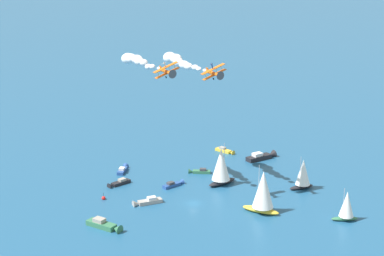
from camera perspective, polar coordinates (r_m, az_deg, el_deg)
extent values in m
plane|color=#1E517A|center=(181.06, 0.14, -6.60)|extent=(2000.00, 2000.00, 0.00)
cube|color=#23478C|center=(204.75, -6.10, -3.73)|extent=(6.10, 4.85, 0.96)
cone|color=#23478C|center=(208.08, -5.84, -3.38)|extent=(2.33, 2.45, 1.92)
cube|color=silver|center=(204.05, -6.14, -3.55)|extent=(2.60, 2.43, 0.72)
cube|color=#33704C|center=(202.92, 0.84, -3.84)|extent=(4.69, 5.45, 0.88)
cone|color=#33704C|center=(203.16, -0.10, -3.81)|extent=(2.25, 2.18, 1.76)
cube|color=#38383D|center=(202.62, 0.96, -3.64)|extent=(2.27, 2.38, 0.66)
cube|color=black|center=(215.63, 5.85, -2.59)|extent=(9.27, 5.00, 1.42)
cone|color=black|center=(218.94, 6.94, -2.33)|extent=(2.91, 3.32, 2.83)
cube|color=silver|center=(214.82, 5.72, -2.31)|extent=(3.57, 2.98, 1.06)
ellipsoid|color=#33704C|center=(175.40, 13.15, -7.70)|extent=(6.30, 6.30, 0.97)
cylinder|color=#B2B2B7|center=(173.48, 13.08, -6.35)|extent=(0.14, 0.14, 8.01)
cone|color=white|center=(173.88, 13.35, -6.46)|extent=(5.42, 5.42, 6.81)
cube|color=#33704C|center=(168.70, -7.91, -8.35)|extent=(3.87, 8.46, 1.30)
cone|color=#33704C|center=(165.78, -6.57, -8.77)|extent=(2.91, 2.47, 2.61)
cube|color=gray|center=(168.59, -8.09, -7.95)|extent=(2.51, 3.15, 0.98)
ellipsoid|color=black|center=(193.55, 9.50, -5.09)|extent=(7.93, 5.26, 1.08)
cylinder|color=#B2B2B7|center=(191.47, 9.43, -3.73)|extent=(0.14, 0.14, 8.91)
cone|color=white|center=(192.13, 9.67, -3.81)|extent=(5.67, 5.67, 7.57)
ellipsoid|color=black|center=(194.29, 2.64, -4.73)|extent=(10.15, 4.42, 1.38)
cylinder|color=#B2B2B7|center=(192.53, 2.83, -2.93)|extent=(0.14, 0.14, 11.30)
cone|color=white|center=(191.96, 2.55, -3.16)|extent=(6.26, 6.26, 9.60)
cube|color=gold|center=(222.47, 2.75, -1.97)|extent=(1.92, 5.87, 0.94)
cone|color=gold|center=(220.39, 3.48, -2.17)|extent=(1.89, 1.51, 1.87)
cube|color=gray|center=(222.47, 2.67, -1.75)|extent=(1.51, 2.06, 0.70)
cube|color=black|center=(195.33, -6.22, -4.76)|extent=(6.13, 2.50, 0.96)
cone|color=black|center=(193.34, -7.09, -5.03)|extent=(1.71, 2.05, 1.91)
cube|color=gray|center=(195.27, -6.12, -4.50)|extent=(2.23, 1.73, 0.72)
ellipsoid|color=gold|center=(176.26, 6.01, -7.12)|extent=(5.26, 10.69, 1.44)
cylinder|color=#B2B2B7|center=(173.96, 5.84, -5.07)|extent=(0.14, 0.14, 11.85)
cone|color=white|center=(173.74, 6.23, -5.32)|extent=(6.85, 6.85, 10.07)
cube|color=#23478C|center=(192.40, -1.78, -5.02)|extent=(5.88, 2.55, 0.91)
cone|color=#23478C|center=(194.46, -0.98, -4.77)|extent=(1.68, 2.00, 1.82)
cube|color=#38383D|center=(191.85, -1.88, -4.83)|extent=(2.17, 1.71, 0.68)
cube|color=#9E9993|center=(181.31, -3.68, -6.42)|extent=(6.91, 4.75, 1.06)
cone|color=#9E9993|center=(180.11, -4.90, -6.61)|extent=(2.44, 2.65, 2.12)
cube|color=silver|center=(181.10, -3.53, -6.13)|extent=(2.83, 2.53, 0.80)
sphere|color=red|center=(185.24, -7.71, -6.08)|extent=(1.10, 1.10, 1.10)
cylinder|color=black|center=(184.83, -7.73, -5.78)|extent=(0.08, 0.08, 1.00)
cylinder|color=orange|center=(173.17, 1.90, 4.78)|extent=(3.09, 6.43, 1.13)
cylinder|color=yellow|center=(170.77, 2.41, 4.60)|extent=(1.39, 0.97, 1.27)
cylinder|color=#4C4C51|center=(170.43, 2.49, 4.58)|extent=(2.77, 0.96, 2.90)
cube|color=orange|center=(173.02, 1.97, 4.68)|extent=(6.94, 3.40, 2.34)
cube|color=orange|center=(172.44, 1.84, 5.16)|extent=(6.94, 3.40, 2.34)
cylinder|color=yellow|center=(173.83, 2.58, 5.25)|extent=(0.60, 0.28, 1.57)
cylinder|color=yellow|center=(173.12, 2.15, 5.04)|extent=(0.60, 0.28, 1.57)
cylinder|color=yellow|center=(172.34, 1.66, 4.80)|extent=(0.60, 0.28, 1.57)
cylinder|color=yellow|center=(171.66, 1.22, 4.59)|extent=(0.60, 0.28, 1.57)
cube|color=orange|center=(175.35, 1.36, 5.11)|extent=(0.79, 1.19, 1.17)
cube|color=orange|center=(175.54, 1.40, 4.95)|extent=(2.56, 1.61, 0.85)
cylinder|color=black|center=(173.26, 2.36, 4.55)|extent=(0.47, 0.66, 0.61)
cylinder|color=black|center=(172.48, 1.88, 4.31)|extent=(0.47, 0.66, 0.61)
cylinder|color=#262628|center=(172.29, 1.80, 5.30)|extent=(0.36, 0.19, 0.88)
cylinder|color=#1E4CB2|center=(172.33, 1.83, 5.31)|extent=(0.39, 0.24, 0.78)
cylinder|color=#1E4CB2|center=(172.24, 1.77, 5.29)|extent=(0.39, 0.24, 0.78)
cube|color=#1E4CB2|center=(172.06, 1.74, 5.49)|extent=(0.52, 0.34, 0.60)
sphere|color=brown|center=(171.93, 1.71, 5.61)|extent=(0.21, 0.21, 0.21)
cylinder|color=#1E4CB2|center=(172.03, 1.78, 5.66)|extent=(0.49, 0.24, 0.46)
cylinder|color=#1E4CB2|center=(171.79, 1.63, 5.59)|extent=(0.23, 0.15, 0.59)
ellipsoid|color=silver|center=(177.04, 1.13, 5.03)|extent=(1.70, 1.78, 1.21)
ellipsoid|color=silver|center=(179.25, 0.59, 5.17)|extent=(2.25, 2.55, 1.54)
ellipsoid|color=silver|center=(181.88, 0.27, 5.30)|extent=(2.79, 3.04, 1.94)
ellipsoid|color=silver|center=(183.96, -0.34, 5.41)|extent=(3.64, 4.01, 2.52)
ellipsoid|color=silver|center=(186.47, -0.69, 5.54)|extent=(4.30, 4.91, 2.91)
ellipsoid|color=silver|center=(188.63, -1.21, 5.77)|extent=(4.54, 4.57, 3.29)
ellipsoid|color=silver|center=(191.32, -1.41, 6.06)|extent=(5.11, 5.44, 3.60)
ellipsoid|color=silver|center=(193.47, -1.96, 6.17)|extent=(5.78, 5.98, 4.13)
cylinder|color=orange|center=(170.06, -2.24, 4.92)|extent=(3.09, 6.43, 1.13)
cylinder|color=yellow|center=(167.56, -1.77, 4.75)|extent=(1.39, 0.97, 1.27)
cylinder|color=#4C4C51|center=(167.20, -1.70, 4.72)|extent=(2.77, 0.96, 2.90)
cube|color=orange|center=(169.90, -2.17, 4.82)|extent=(6.94, 3.40, 2.34)
cube|color=orange|center=(169.36, -2.32, 5.32)|extent=(6.94, 3.40, 2.34)
cylinder|color=yellow|center=(170.58, -1.53, 5.41)|extent=(0.60, 0.28, 1.57)
cylinder|color=yellow|center=(169.96, -1.99, 5.19)|extent=(0.60, 0.28, 1.57)
cylinder|color=yellow|center=(169.29, -2.50, 4.95)|extent=(0.60, 0.28, 1.57)
cylinder|color=yellow|center=(168.70, -2.96, 4.73)|extent=(0.60, 0.28, 1.57)
cube|color=orange|center=(172.36, -2.74, 5.25)|extent=(0.79, 1.19, 1.17)
cube|color=orange|center=(172.54, -2.69, 5.09)|extent=(2.56, 1.61, 0.85)
cylinder|color=black|center=(170.05, -1.76, 4.70)|extent=(0.47, 0.66, 0.61)
cylinder|color=black|center=(169.38, -2.27, 4.45)|extent=(0.47, 0.66, 0.61)
cylinder|color=#262628|center=(169.21, -2.37, 5.45)|extent=(0.36, 0.19, 0.88)
cylinder|color=white|center=(169.25, -2.34, 5.47)|extent=(0.39, 0.24, 0.78)
cylinder|color=white|center=(169.17, -2.39, 5.44)|extent=(0.39, 0.24, 0.78)
cube|color=white|center=(169.00, -2.43, 5.65)|extent=(0.52, 0.34, 0.60)
sphere|color=tan|center=(168.87, -2.47, 5.77)|extent=(0.21, 0.21, 0.21)
cylinder|color=white|center=(169.13, -2.31, 5.75)|extent=(0.58, 0.27, 0.26)
cylinder|color=white|center=(168.79, -2.57, 5.63)|extent=(0.58, 0.27, 0.26)
ellipsoid|color=silver|center=(174.11, -2.91, 5.22)|extent=(1.57, 1.75, 1.08)
ellipsoid|color=silver|center=(176.31, -3.48, 5.37)|extent=(2.43, 2.65, 1.69)
ellipsoid|color=silver|center=(178.94, -3.83, 5.36)|extent=(2.76, 2.81, 1.99)
ellipsoid|color=silver|center=(181.29, -4.22, 5.71)|extent=(3.33, 3.38, 2.41)
ellipsoid|color=silver|center=(183.72, -4.63, 5.83)|extent=(4.10, 4.41, 2.88)
ellipsoid|color=silver|center=(186.50, -4.81, 5.98)|extent=(4.83, 5.63, 3.23)
ellipsoid|color=silver|center=(188.74, -5.35, 6.06)|extent=(4.98, 5.33, 3.50)
ellipsoid|color=silver|center=(191.44, -5.62, 6.05)|extent=(5.58, 5.68, 4.03)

